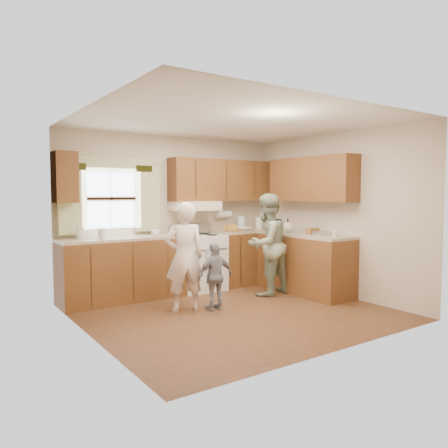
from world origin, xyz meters
TOP-DOWN VIEW (x-y plane):
  - room at (0.00, 0.00)m, footprint 3.80×3.80m
  - kitchen_fixtures at (0.61, 1.08)m, footprint 3.80×2.25m
  - stove at (0.30, 1.44)m, footprint 0.76×0.67m
  - woman_left at (-0.52, 0.43)m, footprint 0.61×0.48m
  - woman_right at (1.00, 0.54)m, footprint 0.87×0.74m
  - child at (-0.14, 0.25)m, footprint 0.54×0.23m

SIDE VIEW (x-z plane):
  - child at x=-0.14m, z-range 0.00..0.92m
  - stove at x=0.30m, z-range -0.07..1.00m
  - woman_left at x=-0.52m, z-range 0.00..1.46m
  - woman_right at x=1.00m, z-range 0.00..1.57m
  - kitchen_fixtures at x=0.61m, z-range -0.24..1.91m
  - room at x=0.00m, z-range -0.65..3.15m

